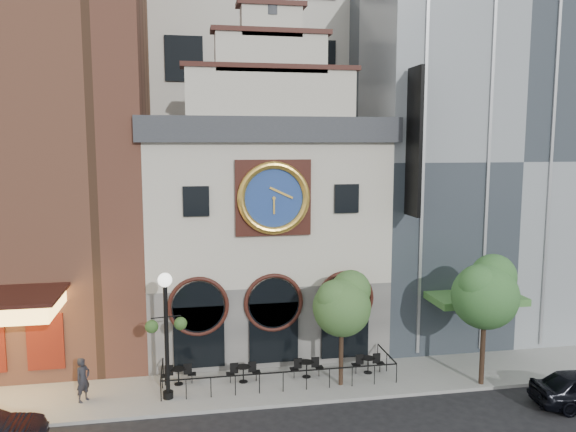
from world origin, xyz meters
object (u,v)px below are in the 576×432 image
(bistro_1, at_px, (243,372))
(bistro_3, at_px, (368,364))
(bistro_0, at_px, (179,375))
(tree_right, at_px, (486,291))
(pedestrian, at_px, (83,380))
(lamppost, at_px, (166,322))
(bistro_2, at_px, (307,368))
(tree_left, at_px, (343,303))

(bistro_1, height_order, bistro_3, same)
(bistro_0, relative_size, tree_right, 0.27)
(pedestrian, bearing_deg, lamppost, -57.15)
(bistro_1, relative_size, lamppost, 0.28)
(bistro_3, distance_m, lamppost, 9.88)
(bistro_1, height_order, tree_right, tree_right)
(bistro_0, distance_m, tree_right, 14.46)
(pedestrian, relative_size, lamppost, 0.34)
(bistro_0, bearing_deg, bistro_2, -2.46)
(tree_right, bearing_deg, bistro_3, 156.81)
(tree_left, height_order, tree_right, tree_right)
(tree_right, bearing_deg, bistro_2, 164.93)
(lamppost, bearing_deg, bistro_3, -2.94)
(bistro_1, height_order, pedestrian, pedestrian)
(bistro_1, bearing_deg, bistro_2, 0.39)
(lamppost, distance_m, tree_left, 7.79)
(bistro_0, distance_m, bistro_2, 5.94)
(lamppost, xyz_separation_m, tree_right, (14.16, -1.02, 0.94))
(bistro_0, bearing_deg, pedestrian, -166.29)
(bistro_2, bearing_deg, tree_left, -36.51)
(bistro_1, height_order, lamppost, lamppost)
(bistro_1, bearing_deg, tree_left, -13.12)
(bistro_0, xyz_separation_m, bistro_2, (5.93, -0.26, 0.00))
(bistro_2, bearing_deg, lamppost, -170.36)
(lamppost, bearing_deg, bistro_0, 62.90)
(bistro_1, relative_size, tree_left, 0.30)
(lamppost, relative_size, tree_right, 0.93)
(bistro_0, bearing_deg, bistro_1, -5.35)
(bistro_0, xyz_separation_m, bistro_1, (2.94, -0.28, 0.00))
(bistro_0, distance_m, pedestrian, 4.12)
(bistro_2, height_order, pedestrian, pedestrian)
(tree_left, bearing_deg, pedestrian, 178.31)
(bistro_1, bearing_deg, bistro_0, 174.65)
(tree_left, bearing_deg, bistro_1, 166.88)
(bistro_3, height_order, tree_left, tree_left)
(bistro_0, height_order, lamppost, lamppost)
(bistro_2, bearing_deg, bistro_0, 177.54)
(bistro_3, xyz_separation_m, lamppost, (-9.37, -1.03, 2.97))
(bistro_0, height_order, bistro_1, same)
(bistro_1, distance_m, bistro_2, 2.99)
(bistro_1, xyz_separation_m, bistro_2, (2.99, 0.02, 0.00))
(bistro_2, height_order, tree_left, tree_left)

